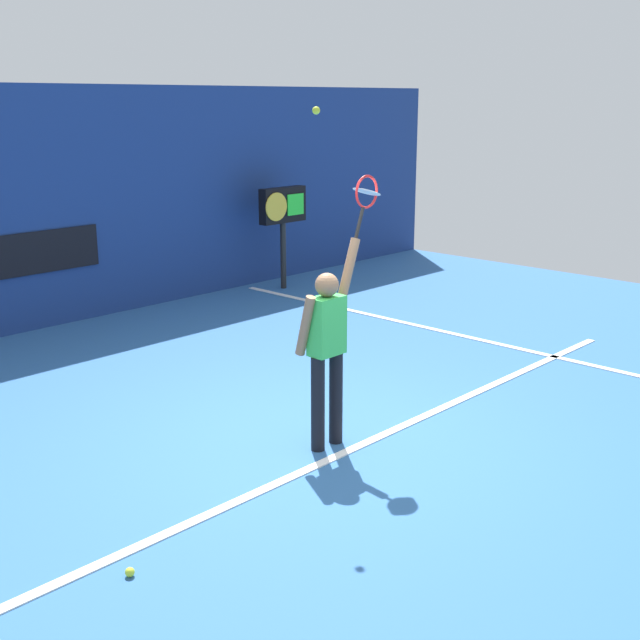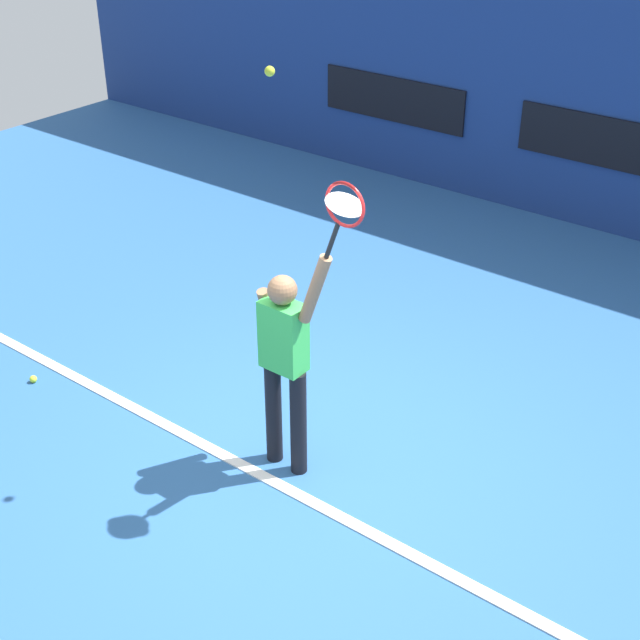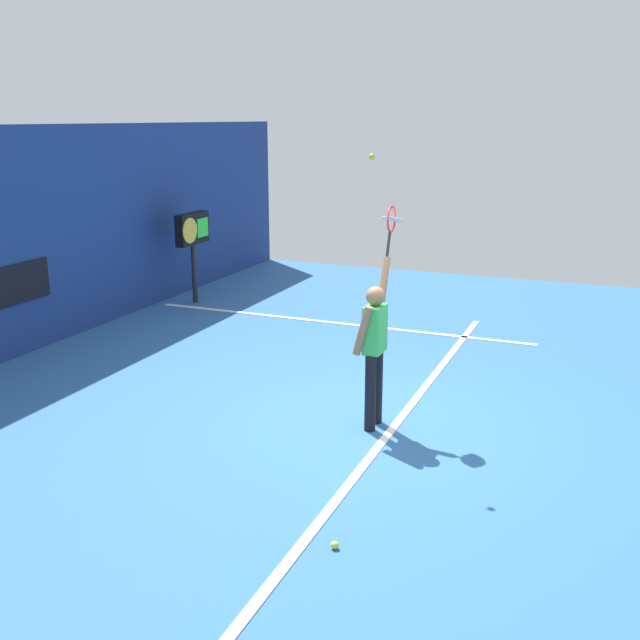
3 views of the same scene
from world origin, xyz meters
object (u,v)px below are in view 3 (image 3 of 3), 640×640
Objects in this scene: tennis_player at (374,344)px; tennis_ball at (372,157)px; scoreboard_clock at (193,233)px; spare_ball at (335,545)px; tennis_racket at (391,222)px.

tennis_ball is (-0.10, 0.04, 2.10)m from tennis_player.
tennis_player is 1.12× the size of scoreboard_clock.
tennis_player is 6.82m from scoreboard_clock.
tennis_racket is at bearing 9.49° from spare_ball.
spare_ball is (-7.02, -5.68, -1.34)m from scoreboard_clock.
scoreboard_clock is 25.81× the size of spare_ball.
tennis_ball is at bearing 12.73° from spare_ball.
scoreboard_clock is at bearing 48.40° from tennis_ball.
tennis_racket is at bearing -0.47° from tennis_player.
spare_ball is at bearing -167.27° from tennis_ball.
tennis_ball reaches higher than spare_ball.
scoreboard_clock is at bearing 52.78° from tennis_racket.
tennis_racket is (0.52, -0.00, 1.33)m from tennis_player.
tennis_racket is at bearing -127.22° from scoreboard_clock.
tennis_player is at bearing -130.75° from scoreboard_clock.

